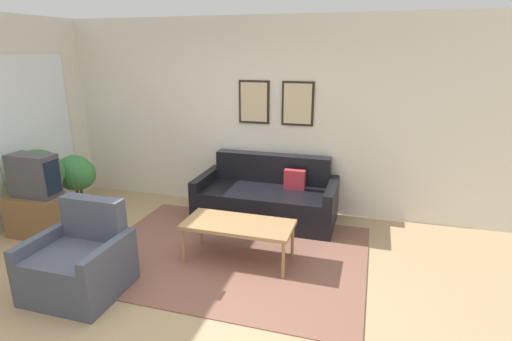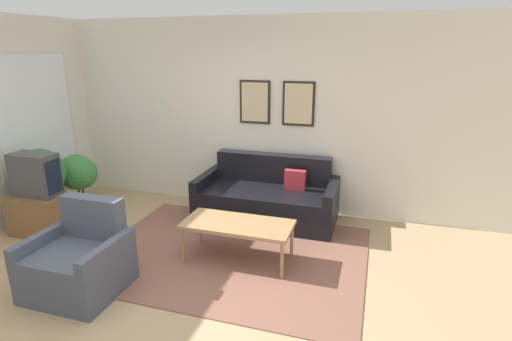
{
  "view_description": "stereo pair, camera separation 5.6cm",
  "coord_description": "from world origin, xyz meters",
  "px_view_note": "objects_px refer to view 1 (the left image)",
  "views": [
    {
      "loc": [
        1.81,
        -2.89,
        2.26
      ],
      "look_at": [
        0.5,
        1.55,
        0.85
      ],
      "focal_mm": 28.0,
      "sensor_mm": 36.0,
      "label": 1
    },
    {
      "loc": [
        1.87,
        -2.87,
        2.26
      ],
      "look_at": [
        0.5,
        1.55,
        0.85
      ],
      "focal_mm": 28.0,
      "sensor_mm": 36.0,
      "label": 2
    }
  ],
  "objects_px": {
    "armchair": "(80,263)",
    "coffee_table": "(238,226)",
    "potted_plant_tall": "(39,177)",
    "tv": "(34,175)",
    "couch": "(267,198)"
  },
  "relations": [
    {
      "from": "tv",
      "to": "armchair",
      "type": "height_order",
      "value": "tv"
    },
    {
      "from": "armchair",
      "to": "coffee_table",
      "type": "bearing_deg",
      "value": 54.17
    },
    {
      "from": "couch",
      "to": "armchair",
      "type": "height_order",
      "value": "armchair"
    },
    {
      "from": "couch",
      "to": "tv",
      "type": "bearing_deg",
      "value": -153.55
    },
    {
      "from": "tv",
      "to": "armchair",
      "type": "relative_size",
      "value": 0.66
    },
    {
      "from": "couch",
      "to": "tv",
      "type": "xyz_separation_m",
      "value": [
        -2.6,
        -1.29,
        0.49
      ]
    },
    {
      "from": "tv",
      "to": "potted_plant_tall",
      "type": "distance_m",
      "value": 0.34
    },
    {
      "from": "couch",
      "to": "potted_plant_tall",
      "type": "xyz_separation_m",
      "value": [
        -2.79,
        -1.04,
        0.38
      ]
    },
    {
      "from": "couch",
      "to": "tv",
      "type": "relative_size",
      "value": 3.26
    },
    {
      "from": "tv",
      "to": "potted_plant_tall",
      "type": "bearing_deg",
      "value": 126.71
    },
    {
      "from": "couch",
      "to": "potted_plant_tall",
      "type": "height_order",
      "value": "potted_plant_tall"
    },
    {
      "from": "coffee_table",
      "to": "armchair",
      "type": "height_order",
      "value": "armchair"
    },
    {
      "from": "couch",
      "to": "coffee_table",
      "type": "bearing_deg",
      "value": -90.11
    },
    {
      "from": "tv",
      "to": "potted_plant_tall",
      "type": "relative_size",
      "value": 0.56
    },
    {
      "from": "coffee_table",
      "to": "potted_plant_tall",
      "type": "distance_m",
      "value": 2.81
    }
  ]
}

